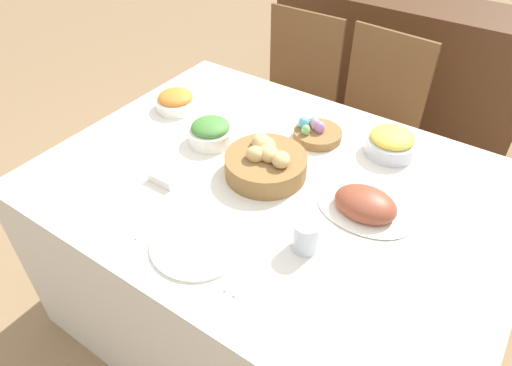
{
  "coord_description": "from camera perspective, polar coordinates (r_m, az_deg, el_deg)",
  "views": [
    {
      "loc": [
        0.61,
        -1.01,
        1.76
      ],
      "look_at": [
        -0.02,
        -0.09,
        0.81
      ],
      "focal_mm": 32.0,
      "sensor_mm": 36.0,
      "label": 1
    }
  ],
  "objects": [
    {
      "name": "chair_far_left",
      "position": [
        2.54,
        4.43,
        10.48
      ],
      "size": [
        0.42,
        0.42,
        0.94
      ],
      "rotation": [
        0.0,
        0.0,
        0.01
      ],
      "color": "brown",
      "rests_on": "ground"
    },
    {
      "name": "carrot_bowl",
      "position": [
        1.93,
        -9.96,
        10.08
      ],
      "size": [
        0.17,
        0.17,
        0.08
      ],
      "color": "white",
      "rests_on": "dining_table"
    },
    {
      "name": "drinking_cup",
      "position": [
        1.3,
        6.28,
        -6.55
      ],
      "size": [
        0.08,
        0.08,
        0.1
      ],
      "color": "silver",
      "rests_on": "dining_table"
    },
    {
      "name": "spoon",
      "position": [
        1.26,
        -0.36,
        -11.32
      ],
      "size": [
        0.01,
        0.18,
        0.0
      ],
      "rotation": [
        0.0,
        0.0,
        -0.0
      ],
      "color": "silver",
      "rests_on": "dining_table"
    },
    {
      "name": "ground_plane",
      "position": [
        2.12,
        1.79,
        -15.81
      ],
      "size": [
        12.0,
        12.0,
        0.0
      ],
      "primitive_type": "plane",
      "color": "#937551"
    },
    {
      "name": "dining_table",
      "position": [
        1.81,
        2.04,
        -9.01
      ],
      "size": [
        1.56,
        1.16,
        0.77
      ],
      "color": "white",
      "rests_on": "ground"
    },
    {
      "name": "chair_far_center",
      "position": [
        2.38,
        13.89,
        7.15
      ],
      "size": [
        0.46,
        0.46,
        0.94
      ],
      "rotation": [
        0.0,
        0.0,
        -0.09
      ],
      "color": "brown",
      "rests_on": "ground"
    },
    {
      "name": "fork",
      "position": [
        1.43,
        -12.31,
        -4.7
      ],
      "size": [
        0.01,
        0.18,
        0.0
      ],
      "rotation": [
        0.0,
        0.0,
        0.0
      ],
      "color": "silver",
      "rests_on": "dining_table"
    },
    {
      "name": "ham_platter",
      "position": [
        1.45,
        13.48,
        -2.73
      ],
      "size": [
        0.31,
        0.21,
        0.09
      ],
      "color": "white",
      "rests_on": "dining_table"
    },
    {
      "name": "knife",
      "position": [
        1.27,
        -1.49,
        -10.72
      ],
      "size": [
        0.01,
        0.18,
        0.0
      ],
      "rotation": [
        0.0,
        0.0,
        0.0
      ],
      "color": "silver",
      "rests_on": "dining_table"
    },
    {
      "name": "egg_basket",
      "position": [
        1.74,
        7.45,
        6.35
      ],
      "size": [
        0.18,
        0.18,
        0.08
      ],
      "color": "olive",
      "rests_on": "dining_table"
    },
    {
      "name": "green_salad_bowl",
      "position": [
        1.71,
        -5.66,
        6.37
      ],
      "size": [
        0.17,
        0.17,
        0.09
      ],
      "color": "white",
      "rests_on": "dining_table"
    },
    {
      "name": "bread_basket",
      "position": [
        1.54,
        1.24,
        2.56
      ],
      "size": [
        0.28,
        0.28,
        0.12
      ],
      "color": "olive",
      "rests_on": "dining_table"
    },
    {
      "name": "pineapple_bowl",
      "position": [
        1.71,
        16.57,
        4.88
      ],
      "size": [
        0.18,
        0.18,
        0.1
      ],
      "color": "silver",
      "rests_on": "dining_table"
    },
    {
      "name": "sideboard",
      "position": [
        3.07,
        17.13,
        13.13
      ],
      "size": [
        1.52,
        0.44,
        0.89
      ],
      "color": "#4C2D19",
      "rests_on": "ground"
    },
    {
      "name": "dinner_plate",
      "position": [
        1.34,
        -7.26,
        -7.5
      ],
      "size": [
        0.28,
        0.28,
        0.01
      ],
      "color": "white",
      "rests_on": "dining_table"
    },
    {
      "name": "butter_dish",
      "position": [
        1.56,
        -11.3,
        0.7
      ],
      "size": [
        0.1,
        0.06,
        0.03
      ],
      "color": "white",
      "rests_on": "dining_table"
    }
  ]
}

